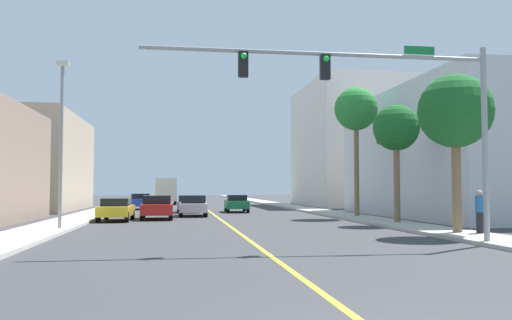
{
  "coord_description": "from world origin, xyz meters",
  "views": [
    {
      "loc": [
        -2.73,
        -5.91,
        1.99
      ],
      "look_at": [
        1.27,
        21.17,
        3.4
      ],
      "focal_mm": 37.67,
      "sensor_mm": 36.0,
      "label": 1
    }
  ],
  "objects_px": {
    "delivery_truck": "(166,191)",
    "pedestrian": "(480,212)",
    "car_blue": "(141,201)",
    "car_gray": "(189,203)",
    "car_green": "(236,203)",
    "car_silver": "(193,205)",
    "street_lamp": "(61,135)",
    "palm_near": "(455,112)",
    "palm_mid": "(396,129)",
    "car_red": "(157,207)",
    "palm_far": "(356,110)",
    "car_yellow": "(116,209)",
    "traffic_signal_mast": "(383,94)"
  },
  "relations": [
    {
      "from": "car_blue",
      "to": "car_red",
      "type": "bearing_deg",
      "value": 96.3
    },
    {
      "from": "car_green",
      "to": "car_gray",
      "type": "bearing_deg",
      "value": 179.81
    },
    {
      "from": "palm_near",
      "to": "palm_far",
      "type": "height_order",
      "value": "palm_far"
    },
    {
      "from": "street_lamp",
      "to": "palm_far",
      "type": "bearing_deg",
      "value": 26.49
    },
    {
      "from": "car_silver",
      "to": "delivery_truck",
      "type": "height_order",
      "value": "delivery_truck"
    },
    {
      "from": "car_green",
      "to": "pedestrian",
      "type": "relative_size",
      "value": 2.44
    },
    {
      "from": "palm_mid",
      "to": "car_red",
      "type": "distance_m",
      "value": 15.42
    },
    {
      "from": "car_yellow",
      "to": "car_red",
      "type": "bearing_deg",
      "value": -146.91
    },
    {
      "from": "palm_near",
      "to": "car_silver",
      "type": "xyz_separation_m",
      "value": [
        -10.39,
        17.12,
        -4.39
      ]
    },
    {
      "from": "palm_mid",
      "to": "car_yellow",
      "type": "xyz_separation_m",
      "value": [
        -15.33,
        5.61,
        -4.44
      ]
    },
    {
      "from": "car_red",
      "to": "street_lamp",
      "type": "bearing_deg",
      "value": -115.72
    },
    {
      "from": "car_blue",
      "to": "car_gray",
      "type": "height_order",
      "value": "car_blue"
    },
    {
      "from": "car_silver",
      "to": "car_yellow",
      "type": "bearing_deg",
      "value": -132.66
    },
    {
      "from": "car_gray",
      "to": "palm_far",
      "type": "bearing_deg",
      "value": -39.68
    },
    {
      "from": "pedestrian",
      "to": "delivery_truck",
      "type": "bearing_deg",
      "value": -164.4
    },
    {
      "from": "car_red",
      "to": "delivery_truck",
      "type": "height_order",
      "value": "delivery_truck"
    },
    {
      "from": "car_green",
      "to": "delivery_truck",
      "type": "xyz_separation_m",
      "value": [
        -6.05,
        21.48,
        0.9
      ]
    },
    {
      "from": "car_silver",
      "to": "car_gray",
      "type": "bearing_deg",
      "value": 93.34
    },
    {
      "from": "car_red",
      "to": "car_gray",
      "type": "bearing_deg",
      "value": 74.97
    },
    {
      "from": "delivery_truck",
      "to": "pedestrian",
      "type": "bearing_deg",
      "value": -73.75
    },
    {
      "from": "car_silver",
      "to": "car_red",
      "type": "bearing_deg",
      "value": -123.5
    },
    {
      "from": "delivery_truck",
      "to": "car_blue",
      "type": "bearing_deg",
      "value": -98.51
    },
    {
      "from": "car_blue",
      "to": "delivery_truck",
      "type": "relative_size",
      "value": 0.56
    },
    {
      "from": "palm_mid",
      "to": "car_silver",
      "type": "xyz_separation_m",
      "value": [
        -10.59,
        10.49,
        -4.4
      ]
    },
    {
      "from": "street_lamp",
      "to": "car_blue",
      "type": "xyz_separation_m",
      "value": [
        2.01,
        24.88,
        -3.68
      ]
    },
    {
      "from": "palm_far",
      "to": "car_red",
      "type": "xyz_separation_m",
      "value": [
        -13.03,
        0.43,
        -6.37
      ]
    },
    {
      "from": "car_blue",
      "to": "car_gray",
      "type": "distance_m",
      "value": 8.03
    },
    {
      "from": "car_yellow",
      "to": "delivery_truck",
      "type": "bearing_deg",
      "value": -93.0
    },
    {
      "from": "palm_mid",
      "to": "car_gray",
      "type": "relative_size",
      "value": 1.6
    },
    {
      "from": "car_green",
      "to": "car_gray",
      "type": "height_order",
      "value": "car_green"
    },
    {
      "from": "palm_far",
      "to": "car_yellow",
      "type": "distance_m",
      "value": 16.68
    },
    {
      "from": "delivery_truck",
      "to": "street_lamp",
      "type": "bearing_deg",
      "value": -96.36
    },
    {
      "from": "traffic_signal_mast",
      "to": "car_yellow",
      "type": "bearing_deg",
      "value": 123.58
    },
    {
      "from": "car_blue",
      "to": "car_yellow",
      "type": "bearing_deg",
      "value": 88.04
    },
    {
      "from": "street_lamp",
      "to": "pedestrian",
      "type": "bearing_deg",
      "value": -16.92
    },
    {
      "from": "delivery_truck",
      "to": "pedestrian",
      "type": "height_order",
      "value": "delivery_truck"
    },
    {
      "from": "car_yellow",
      "to": "street_lamp",
      "type": "bearing_deg",
      "value": 78.42
    },
    {
      "from": "car_gray",
      "to": "delivery_truck",
      "type": "relative_size",
      "value": 0.52
    },
    {
      "from": "car_blue",
      "to": "delivery_truck",
      "type": "xyz_separation_m",
      "value": [
        2.05,
        14.53,
        0.9
      ]
    },
    {
      "from": "palm_mid",
      "to": "palm_near",
      "type": "bearing_deg",
      "value": -91.78
    },
    {
      "from": "palm_near",
      "to": "car_blue",
      "type": "bearing_deg",
      "value": 116.56
    },
    {
      "from": "car_silver",
      "to": "palm_near",
      "type": "bearing_deg",
      "value": -57.27
    },
    {
      "from": "traffic_signal_mast",
      "to": "car_green",
      "type": "height_order",
      "value": "traffic_signal_mast"
    },
    {
      "from": "street_lamp",
      "to": "palm_near",
      "type": "relative_size",
      "value": 1.17
    },
    {
      "from": "street_lamp",
      "to": "car_gray",
      "type": "relative_size",
      "value": 1.95
    },
    {
      "from": "palm_far",
      "to": "delivery_truck",
      "type": "height_order",
      "value": "palm_far"
    },
    {
      "from": "car_silver",
      "to": "pedestrian",
      "type": "height_order",
      "value": "pedestrian"
    },
    {
      "from": "palm_far",
      "to": "car_red",
      "type": "bearing_deg",
      "value": 178.1
    },
    {
      "from": "car_silver",
      "to": "pedestrian",
      "type": "relative_size",
      "value": 2.57
    },
    {
      "from": "traffic_signal_mast",
      "to": "delivery_truck",
      "type": "height_order",
      "value": "traffic_signal_mast"
    }
  ]
}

